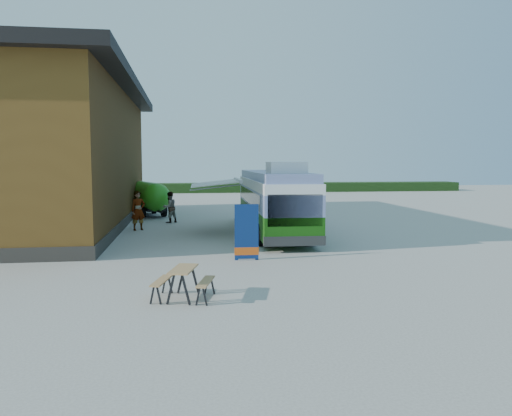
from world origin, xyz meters
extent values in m
plane|color=#BCB7AD|center=(0.00, 0.00, 0.00)|extent=(100.00, 100.00, 0.00)
cube|color=brown|center=(-10.50, 10.00, 3.50)|extent=(8.00, 20.00, 7.00)
cube|color=black|center=(-10.50, 10.00, 7.25)|extent=(9.60, 21.20, 0.50)
cube|color=#332D28|center=(-10.50, 10.00, 0.25)|extent=(8.10, 20.10, 0.50)
cube|color=#264419|center=(8.00, 38.00, 0.50)|extent=(40.00, 3.00, 1.00)
cube|color=#1D6510|center=(0.70, 5.76, 0.81)|extent=(2.58, 10.88, 0.99)
cube|color=#7684B8|center=(0.70, 5.76, 1.71)|extent=(2.58, 10.88, 0.81)
cube|color=black|center=(-0.40, 6.25, 1.71)|extent=(0.31, 9.01, 0.63)
cube|color=black|center=(1.83, 6.18, 1.71)|extent=(0.31, 9.01, 0.63)
cube|color=white|center=(0.70, 5.76, 2.32)|extent=(2.58, 10.88, 0.41)
cube|color=#7684B8|center=(0.70, 5.76, 2.70)|extent=(2.44, 10.69, 0.36)
cube|color=white|center=(0.60, 2.34, 3.11)|extent=(1.49, 1.67, 0.45)
cube|color=black|center=(0.54, 0.39, 1.58)|extent=(2.03, 0.12, 1.17)
cube|color=#2D2D2D|center=(0.54, 0.44, 0.45)|extent=(2.31, 0.27, 0.36)
cube|color=#2D2D2D|center=(0.86, 11.09, 0.45)|extent=(2.31, 0.27, 0.36)
cylinder|color=black|center=(-0.42, 2.19, 0.45)|extent=(0.30, 0.91, 0.90)
cylinder|color=black|center=(1.60, 2.13, 0.45)|extent=(0.30, 0.91, 0.90)
cylinder|color=black|center=(-0.21, 8.95, 0.45)|extent=(0.30, 0.91, 0.90)
cylinder|color=black|center=(1.80, 8.88, 0.45)|extent=(0.30, 0.91, 0.90)
cube|color=white|center=(-2.04, 6.10, 2.41)|extent=(2.27, 3.55, 0.28)
cube|color=#A5A8AD|center=(-0.95, 6.06, 2.57)|extent=(0.26, 3.79, 0.15)
cylinder|color=#A5A8AD|center=(-2.08, 4.66, 2.31)|extent=(2.27, 0.12, 0.29)
cylinder|color=#A5A8AD|center=(-1.99, 7.54, 2.31)|extent=(2.27, 0.12, 0.29)
cube|color=navy|center=(-1.37, -0.61, 0.96)|extent=(0.81, 0.05, 1.91)
cube|color=#E25515|center=(-1.37, -0.61, 0.31)|extent=(0.83, 0.06, 0.27)
cube|color=#A5A8AD|center=(-1.37, -0.61, 0.03)|extent=(0.58, 0.20, 0.06)
cylinder|color=#A5A8AD|center=(-1.37, -0.59, 0.96)|extent=(0.02, 0.02, 1.91)
cube|color=#AB8150|center=(-3.48, -5.23, 0.75)|extent=(0.77, 1.28, 0.04)
cube|color=#AB8150|center=(-4.02, -5.10, 0.45)|extent=(0.52, 1.22, 0.04)
cube|color=#AB8150|center=(-2.95, -5.36, 0.45)|extent=(0.52, 1.22, 0.04)
cube|color=black|center=(-3.78, -5.67, 0.37)|extent=(0.06, 0.06, 0.74)
cube|color=black|center=(-3.43, -5.76, 0.37)|extent=(0.06, 0.06, 0.74)
cube|color=black|center=(-3.54, -4.71, 0.37)|extent=(0.06, 0.06, 0.74)
cube|color=black|center=(-3.19, -4.79, 0.37)|extent=(0.06, 0.06, 0.74)
imported|color=#999999|center=(-5.70, 7.55, 0.97)|extent=(0.84, 0.72, 1.93)
imported|color=#999999|center=(-4.27, 10.42, 0.85)|extent=(1.05, 1.01, 1.71)
cylinder|color=#2C921A|center=(-5.70, 14.36, 1.26)|extent=(2.79, 4.07, 1.68)
sphere|color=#2C921A|center=(-5.10, 12.60, 1.26)|extent=(1.68, 1.68, 1.68)
sphere|color=#2C921A|center=(-6.30, 16.12, 1.26)|extent=(1.68, 1.68, 1.68)
cube|color=black|center=(-5.70, 14.36, 0.51)|extent=(2.32, 4.06, 0.19)
cube|color=black|center=(-4.92, 12.07, 0.47)|extent=(0.47, 1.09, 0.09)
cylinder|color=black|center=(-5.96, 13.09, 0.37)|extent=(0.46, 0.78, 0.75)
cylinder|color=black|center=(-4.72, 13.51, 0.37)|extent=(0.46, 0.78, 0.75)
cylinder|color=black|center=(-6.68, 15.21, 0.37)|extent=(0.46, 0.78, 0.75)
cylinder|color=black|center=(-5.44, 15.63, 0.37)|extent=(0.46, 0.78, 0.75)
camera|label=1|loc=(-3.41, -17.26, 3.33)|focal=35.00mm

